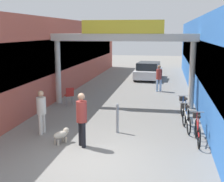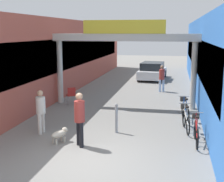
% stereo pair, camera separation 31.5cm
% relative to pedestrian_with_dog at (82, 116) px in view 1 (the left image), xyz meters
% --- Properties ---
extents(ground_plane, '(80.00, 80.00, 0.00)m').
position_rel_pedestrian_with_dog_xyz_m(ground_plane, '(0.46, -0.94, -1.02)').
color(ground_plane, gray).
extents(storefront_left, '(3.00, 26.00, 4.37)m').
position_rel_pedestrian_with_dog_xyz_m(storefront_left, '(-4.63, 10.06, 1.16)').
color(storefront_left, '#B25142').
rests_on(storefront_left, ground_plane).
extents(storefront_right, '(3.00, 26.00, 4.37)m').
position_rel_pedestrian_with_dog_xyz_m(storefront_right, '(5.56, 10.06, 1.16)').
color(storefront_right, blue).
rests_on(storefront_right, ground_plane).
extents(arcade_sign_gateway, '(7.40, 0.47, 4.21)m').
position_rel_pedestrian_with_dog_xyz_m(arcade_sign_gateway, '(0.46, 5.84, 1.97)').
color(arcade_sign_gateway, beige).
rests_on(arcade_sign_gateway, ground_plane).
extents(pedestrian_with_dog, '(0.48, 0.48, 1.77)m').
position_rel_pedestrian_with_dog_xyz_m(pedestrian_with_dog, '(0.00, 0.00, 0.00)').
color(pedestrian_with_dog, black).
rests_on(pedestrian_with_dog, ground_plane).
extents(pedestrian_companion, '(0.36, 0.39, 1.60)m').
position_rel_pedestrian_with_dog_xyz_m(pedestrian_companion, '(-1.78, 0.98, -0.11)').
color(pedestrian_companion, silver).
rests_on(pedestrian_companion, ground_plane).
extents(pedestrian_carrying_crate, '(0.47, 0.47, 1.63)m').
position_rel_pedestrian_with_dog_xyz_m(pedestrian_carrying_crate, '(2.14, 9.98, -0.09)').
color(pedestrian_carrying_crate, '#A5BFE0').
rests_on(pedestrian_carrying_crate, ground_plane).
extents(dog_on_leash, '(0.51, 0.69, 0.49)m').
position_rel_pedestrian_with_dog_xyz_m(dog_on_leash, '(-0.75, 0.18, -0.72)').
color(dog_on_leash, beige).
rests_on(dog_on_leash, ground_plane).
extents(bicycle_red_nearest, '(0.46, 1.69, 0.98)m').
position_rel_pedestrian_with_dog_xyz_m(bicycle_red_nearest, '(3.71, 1.10, -0.58)').
color(bicycle_red_nearest, black).
rests_on(bicycle_red_nearest, ground_plane).
extents(bicycle_silver_second, '(0.46, 1.68, 0.98)m').
position_rel_pedestrian_with_dog_xyz_m(bicycle_silver_second, '(3.40, 2.44, -0.58)').
color(bicycle_silver_second, black).
rests_on(bicycle_silver_second, ground_plane).
extents(bicycle_blue_third, '(0.46, 1.68, 0.98)m').
position_rel_pedestrian_with_dog_xyz_m(bicycle_blue_third, '(3.41, 3.80, -0.58)').
color(bicycle_blue_third, black).
rests_on(bicycle_blue_third, ground_plane).
extents(bollard_post_metal, '(0.10, 0.10, 1.10)m').
position_rel_pedestrian_with_dog_xyz_m(bollard_post_metal, '(0.89, 1.60, -0.46)').
color(bollard_post_metal, gray).
rests_on(bollard_post_metal, ground_plane).
extents(cafe_chair_red_nearer, '(0.55, 0.55, 0.89)m').
position_rel_pedestrian_with_dog_xyz_m(cafe_chair_red_nearer, '(-2.20, 5.55, -0.48)').
color(cafe_chair_red_nearer, gray).
rests_on(cafe_chair_red_nearer, ground_plane).
extents(parked_car_white, '(2.05, 4.12, 1.33)m').
position_rel_pedestrian_with_dog_xyz_m(parked_car_white, '(1.20, 14.93, -0.38)').
color(parked_car_white, silver).
rests_on(parked_car_white, ground_plane).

